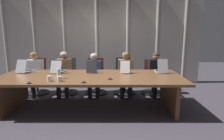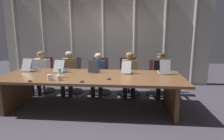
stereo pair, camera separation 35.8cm
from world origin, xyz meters
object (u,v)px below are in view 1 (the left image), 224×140
object	(u,v)px
laptop_right_end	(162,70)
office_chair_left_mid	(68,80)
person_right_end	(157,72)
laptop_left_mid	(60,70)
laptop_center	(93,70)
office_chair_right_end	(153,81)
conference_mic_middle	(30,83)
office_chair_center	(97,80)
person_left_mid	(65,71)
coffee_mug_far	(60,79)
person_center	(95,72)
person_right_mid	(127,71)
laptop_left_end	(26,69)
conference_mic_left_side	(111,79)
conference_mic_right_side	(85,82)
laptop_right_mid	(126,70)
coffee_mug_near	(50,79)
office_chair_left_end	(39,80)
person_left_end	(35,71)
water_bottle_primary	(60,74)
office_chair_right_mid	(125,80)

from	to	relation	value
laptop_right_end	office_chair_left_mid	world-z (taller)	laptop_right_end
person_right_end	laptop_left_mid	bearing A→B (deg)	-79.11
laptop_center	office_chair_right_end	world-z (taller)	laptop_center
laptop_left_mid	office_chair_left_mid	bearing A→B (deg)	3.92
laptop_right_end	conference_mic_middle	xyz separation A→B (m)	(-2.63, -1.00, -0.04)
office_chair_center	person_left_mid	world-z (taller)	person_left_mid
coffee_mug_far	conference_mic_middle	bearing A→B (deg)	-163.53
person_center	person_right_mid	xyz separation A→B (m)	(0.83, 0.01, 0.02)
laptop_left_mid	person_right_mid	distance (m)	1.71
laptop_right_end	person_right_end	xyz separation A→B (m)	(0.04, 0.59, -0.17)
laptop_left_end	conference_mic_left_side	size ratio (longest dim) A/B	4.44
person_right_mid	person_right_end	size ratio (longest dim) A/B	1.01
office_chair_center	conference_mic_right_side	xyz separation A→B (m)	(-0.08, -1.70, 0.41)
laptop_left_mid	laptop_left_end	bearing A→B (deg)	92.10
laptop_right_end	conference_mic_left_side	world-z (taller)	laptop_right_end
laptop_left_end	laptop_right_mid	xyz separation A→B (m)	(2.33, -0.04, -0.00)
person_center	coffee_mug_near	bearing A→B (deg)	-28.03
office_chair_left_mid	office_chair_left_end	bearing A→B (deg)	-90.46
laptop_center	office_chair_left_end	distance (m)	1.80
laptop_center	laptop_left_end	bearing A→B (deg)	85.62
office_chair_left_end	office_chair_left_mid	xyz separation A→B (m)	(0.81, 0.00, 0.00)
coffee_mug_far	laptop_center	bearing A→B (deg)	58.81
office_chair_left_mid	person_left_end	xyz separation A→B (m)	(-0.83, -0.16, 0.30)
person_left_mid	laptop_left_end	bearing A→B (deg)	-57.47
office_chair_left_end	office_chair_center	size ratio (longest dim) A/B	0.99
person_right_mid	conference_mic_middle	world-z (taller)	person_right_mid
office_chair_left_end	conference_mic_left_side	distance (m)	2.50
laptop_left_end	office_chair_right_end	world-z (taller)	laptop_left_end
laptop_center	person_center	world-z (taller)	person_center
laptop_right_end	person_right_mid	xyz separation A→B (m)	(-0.77, 0.60, -0.16)
laptop_left_mid	laptop_center	distance (m)	0.77
laptop_center	person_left_end	distance (m)	1.70
person_left_mid	coffee_mug_far	xyz separation A→B (m)	(0.28, -1.44, 0.15)
laptop_left_mid	conference_mic_right_side	xyz separation A→B (m)	(0.72, -0.96, -0.04)
water_bottle_primary	person_center	bearing A→B (deg)	63.68
laptop_right_mid	office_chair_right_end	distance (m)	1.19
laptop_left_end	water_bottle_primary	distance (m)	1.16
laptop_left_mid	office_chair_center	world-z (taller)	laptop_left_mid
laptop_left_end	coffee_mug_near	world-z (taller)	laptop_left_end
person_left_mid	laptop_center	bearing A→B (deg)	50.46
person_right_mid	conference_mic_right_side	xyz separation A→B (m)	(-0.88, -1.54, 0.11)
office_chair_right_mid	coffee_mug_near	bearing A→B (deg)	-51.91
laptop_left_mid	conference_mic_right_side	bearing A→B (deg)	-138.49
office_chair_left_end	person_left_end	world-z (taller)	person_left_end
laptop_left_mid	coffee_mug_far	distance (m)	0.89
laptop_left_mid	laptop_center	xyz separation A→B (m)	(0.77, 0.00, 0.00)
office_chair_center	conference_mic_left_side	size ratio (longest dim) A/B	8.63
laptop_center	conference_mic_left_side	bearing A→B (deg)	-152.04
person_center	person_right_end	world-z (taller)	person_right_end
laptop_right_mid	person_right_mid	xyz separation A→B (m)	(0.06, 0.60, -0.15)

